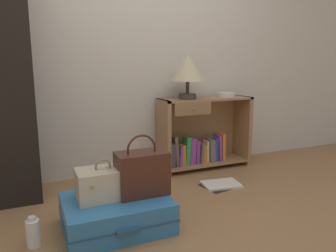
{
  "coord_description": "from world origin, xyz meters",
  "views": [
    {
      "loc": [
        -0.92,
        -1.55,
        1.06
      ],
      "look_at": [
        0.15,
        0.88,
        0.55
      ],
      "focal_mm": 34.58,
      "sensor_mm": 36.0,
      "label": 1
    }
  ],
  "objects": [
    {
      "name": "table_lamp",
      "position": [
        0.51,
        1.24,
        1.01
      ],
      "size": [
        0.33,
        0.33,
        0.42
      ],
      "color": "#3D3838",
      "rests_on": "bookshelf"
    },
    {
      "name": "ground_plane",
      "position": [
        0.0,
        0.0,
        0.0
      ],
      "size": [
        9.0,
        9.0,
        0.0
      ],
      "primitive_type": "plane",
      "color": "#9E7047"
    },
    {
      "name": "back_wall",
      "position": [
        0.0,
        1.5,
        1.3
      ],
      "size": [
        6.4,
        0.1,
        2.6
      ],
      "primitive_type": "cube",
      "color": "silver",
      "rests_on": "ground_plane"
    },
    {
      "name": "suitcase_large",
      "position": [
        -0.44,
        0.39,
        0.1
      ],
      "size": [
        0.68,
        0.54,
        0.2
      ],
      "color": "teal",
      "rests_on": "ground_plane"
    },
    {
      "name": "handbag",
      "position": [
        -0.26,
        0.39,
        0.35
      ],
      "size": [
        0.34,
        0.2,
        0.41
      ],
      "color": "#472319",
      "rests_on": "suitcase_large"
    },
    {
      "name": "bottle",
      "position": [
        -0.94,
        0.37,
        0.09
      ],
      "size": [
        0.08,
        0.08,
        0.18
      ],
      "color": "white",
      "rests_on": "ground_plane"
    },
    {
      "name": "open_book_on_floor",
      "position": [
        0.61,
        0.75,
        0.01
      ],
      "size": [
        0.38,
        0.3,
        0.02
      ],
      "color": "white",
      "rests_on": "ground_plane"
    },
    {
      "name": "train_case",
      "position": [
        -0.51,
        0.43,
        0.3
      ],
      "size": [
        0.34,
        0.24,
        0.27
      ],
      "color": "beige",
      "rests_on": "suitcase_large"
    },
    {
      "name": "bowl",
      "position": [
        0.97,
        1.26,
        0.75
      ],
      "size": [
        0.18,
        0.18,
        0.05
      ],
      "primitive_type": "cylinder",
      "color": "silver",
      "rests_on": "bookshelf"
    },
    {
      "name": "bookshelf",
      "position": [
        0.7,
        1.28,
        0.34
      ],
      "size": [
        0.96,
        0.32,
        0.73
      ],
      "color": "#A37A51",
      "rests_on": "ground_plane"
    }
  ]
}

